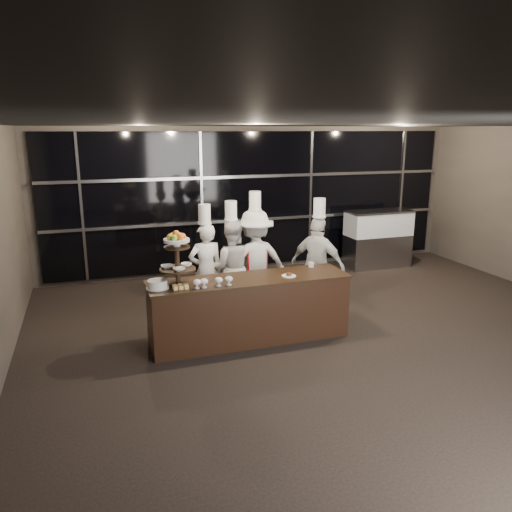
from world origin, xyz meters
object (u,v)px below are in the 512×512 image
object	(u,v)px
display_stand	(177,255)
buffet_counter	(249,309)
layer_cake	(157,284)
chef_a	(206,269)
chef_c	(255,261)
display_case	(378,236)
chef_b	(232,266)
chef_d	(318,264)

from	to	relation	value
display_stand	buffet_counter	bearing A→B (deg)	0.01
buffet_counter	layer_cake	world-z (taller)	layer_cake
chef_a	chef_c	world-z (taller)	chef_c
display_case	chef_a	distance (m)	4.60
buffet_counter	chef_b	world-z (taller)	chef_b
layer_cake	chef_c	xyz separation A→B (m)	(1.73, 1.13, -0.12)
display_stand	chef_a	xyz separation A→B (m)	(0.64, 1.12, -0.54)
layer_cake	chef_c	bearing A→B (deg)	33.11
layer_cake	chef_c	world-z (taller)	chef_c
display_stand	display_case	xyz separation A→B (m)	(4.89, 2.87, -0.65)
chef_a	display_stand	bearing A→B (deg)	-119.75
chef_c	buffet_counter	bearing A→B (deg)	-112.60
layer_cake	chef_b	distance (m)	1.79
chef_b	chef_c	xyz separation A→B (m)	(0.39, -0.04, 0.06)
buffet_counter	chef_d	world-z (taller)	chef_d
buffet_counter	display_case	distance (m)	4.84
layer_cake	display_stand	bearing A→B (deg)	10.07
display_case	chef_a	xyz separation A→B (m)	(-4.25, -1.75, 0.11)
chef_b	chef_d	world-z (taller)	chef_d
display_case	chef_b	distance (m)	4.21
chef_c	chef_d	distance (m)	1.02
chef_b	display_stand	bearing A→B (deg)	-133.58
layer_cake	chef_b	xyz separation A→B (m)	(1.34, 1.17, -0.18)
chef_c	chef_d	xyz separation A→B (m)	(0.95, -0.36, -0.04)
buffet_counter	layer_cake	distance (m)	1.38
chef_a	chef_b	distance (m)	0.42
layer_cake	chef_c	distance (m)	2.07
layer_cake	chef_b	size ratio (longest dim) A/B	0.16
display_case	chef_d	distance (m)	3.29
chef_c	chef_d	size ratio (longest dim) A/B	1.06
display_stand	display_case	bearing A→B (deg)	30.42
buffet_counter	chef_a	size ratio (longest dim) A/B	1.56
chef_a	chef_d	world-z (taller)	chef_d
layer_cake	chef_b	bearing A→B (deg)	40.96
chef_b	layer_cake	bearing A→B (deg)	-139.04
layer_cake	chef_a	xyz separation A→B (m)	(0.92, 1.17, -0.18)
display_case	chef_d	size ratio (longest dim) A/B	0.75
display_stand	display_case	size ratio (longest dim) A/B	0.52
display_case	chef_a	bearing A→B (deg)	-157.58
display_case	chef_a	size ratio (longest dim) A/B	0.78
chef_d	display_case	bearing A→B (deg)	40.81
layer_cake	display_case	size ratio (longest dim) A/B	0.21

